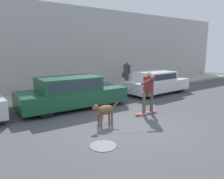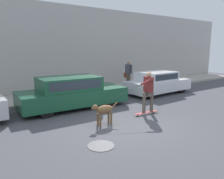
{
  "view_description": "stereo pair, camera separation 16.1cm",
  "coord_description": "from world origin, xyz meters",
  "px_view_note": "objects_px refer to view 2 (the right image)",
  "views": [
    {
      "loc": [
        -4.49,
        -5.39,
        2.53
      ],
      "look_at": [
        0.47,
        1.38,
        0.95
      ],
      "focal_mm": 35.0,
      "sensor_mm": 36.0,
      "label": 1
    },
    {
      "loc": [
        -4.35,
        -5.48,
        2.53
      ],
      "look_at": [
        0.47,
        1.38,
        0.95
      ],
      "focal_mm": 35.0,
      "sensor_mm": 36.0,
      "label": 2
    }
  ],
  "objects_px": {
    "parked_car_1": "(72,93)",
    "parked_car_2": "(158,83)",
    "dog": "(104,110)",
    "pedestrian_with_bag": "(128,73)",
    "skateboarder": "(148,90)"
  },
  "relations": [
    {
      "from": "parked_car_2",
      "to": "pedestrian_with_bag",
      "type": "bearing_deg",
      "value": 91.66
    },
    {
      "from": "dog",
      "to": "pedestrian_with_bag",
      "type": "distance_m",
      "value": 7.22
    },
    {
      "from": "skateboarder",
      "to": "parked_car_2",
      "type": "bearing_deg",
      "value": -137.18
    },
    {
      "from": "parked_car_2",
      "to": "dog",
      "type": "bearing_deg",
      "value": -155.9
    },
    {
      "from": "parked_car_1",
      "to": "dog",
      "type": "height_order",
      "value": "parked_car_1"
    },
    {
      "from": "parked_car_2",
      "to": "skateboarder",
      "type": "bearing_deg",
      "value": -143.85
    },
    {
      "from": "dog",
      "to": "skateboarder",
      "type": "distance_m",
      "value": 2.1
    },
    {
      "from": "parked_car_1",
      "to": "skateboarder",
      "type": "bearing_deg",
      "value": -50.09
    },
    {
      "from": "parked_car_1",
      "to": "parked_car_2",
      "type": "relative_size",
      "value": 1.16
    },
    {
      "from": "parked_car_1",
      "to": "skateboarder",
      "type": "xyz_separation_m",
      "value": [
        1.98,
        -2.56,
        0.29
      ]
    },
    {
      "from": "dog",
      "to": "skateboarder",
      "type": "xyz_separation_m",
      "value": [
        2.05,
        0.04,
        0.45
      ]
    },
    {
      "from": "parked_car_2",
      "to": "skateboarder",
      "type": "height_order",
      "value": "skateboarder"
    },
    {
      "from": "dog",
      "to": "parked_car_1",
      "type": "bearing_deg",
      "value": -91.31
    },
    {
      "from": "parked_car_2",
      "to": "pedestrian_with_bag",
      "type": "relative_size",
      "value": 2.53
    },
    {
      "from": "skateboarder",
      "to": "pedestrian_with_bag",
      "type": "xyz_separation_m",
      "value": [
        3.11,
        4.99,
        0.05
      ]
    }
  ]
}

